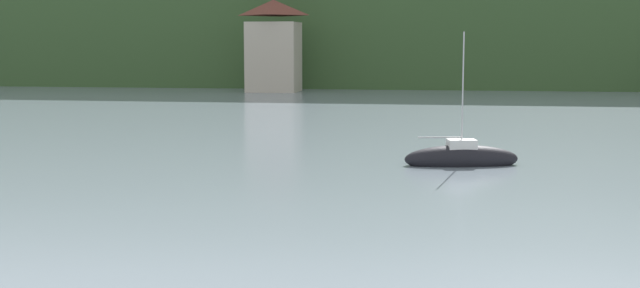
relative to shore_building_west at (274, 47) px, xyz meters
The scene contains 3 objects.
wooded_hillside 51.26m from the shore_building_west, 64.69° to the left, with size 352.00×70.35×51.04m.
shore_building_west is the anchor object (origin of this frame).
sailboat_far_0 55.31m from the shore_building_west, 69.24° to the right, with size 4.93×2.27×5.84m.
Camera 1 is at (3.38, 23.69, 4.93)m, focal length 44.77 mm.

